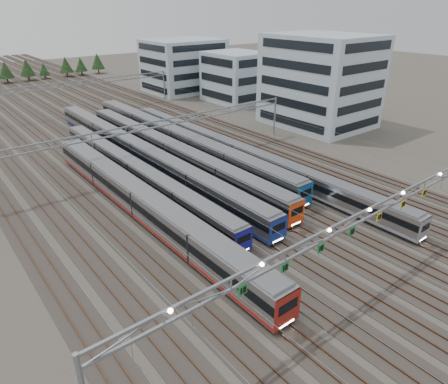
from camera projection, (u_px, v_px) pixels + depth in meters
ground at (356, 276)px, 41.29m from camera, size 400.00×400.00×0.00m
track_bed at (50, 98)px, 111.31m from camera, size 54.00×260.00×5.42m
train_a at (142, 203)px, 51.54m from camera, size 3.05×51.40×3.98m
train_b at (136, 172)px, 61.68m from camera, size 2.57×51.06×3.34m
train_c at (139, 152)px, 69.48m from camera, size 2.79×67.89×3.63m
train_d at (171, 151)px, 69.64m from camera, size 2.86×58.62×3.72m
train_e at (178, 139)px, 75.43m from camera, size 3.01×62.83×3.93m
train_f at (238, 153)px, 69.58m from camera, size 2.55×67.01×3.32m
gantry_near at (367, 217)px, 38.14m from camera, size 56.36×0.61×8.08m
gantry_mid at (157, 129)px, 66.81m from camera, size 56.36×0.36×8.00m
gantry_far at (65, 88)px, 98.61m from camera, size 56.36×0.36×8.00m
depot_bldg_south at (320, 81)px, 88.82m from camera, size 18.00×22.00×19.61m
depot_bldg_mid at (236, 77)px, 112.20m from camera, size 14.00×16.00×13.34m
depot_bldg_north at (184, 66)px, 124.82m from camera, size 22.00×18.00×15.52m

